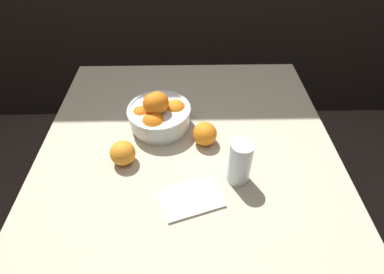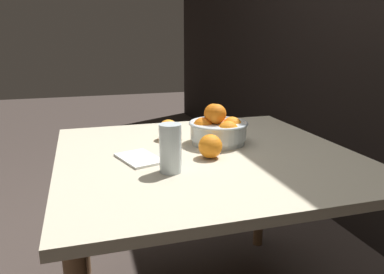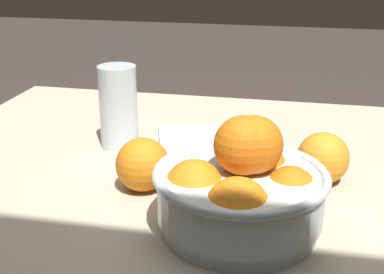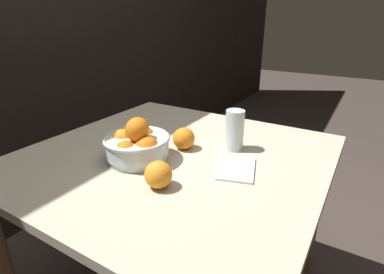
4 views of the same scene
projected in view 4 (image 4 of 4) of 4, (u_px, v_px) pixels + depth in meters
name	position (u px, v px, depth m)	size (l,w,h in m)	color
dining_table	(174.00, 173.00, 1.11)	(1.00, 1.03, 0.70)	#B7AD93
fruit_bowl	(137.00, 144.00, 1.01)	(0.23, 0.23, 0.15)	silver
juice_glass	(234.00, 131.00, 1.09)	(0.07, 0.07, 0.15)	#F4A314
orange_loose_near_bowl	(158.00, 175.00, 0.85)	(0.08, 0.08, 0.08)	orange
orange_loose_front	(184.00, 138.00, 1.10)	(0.08, 0.08, 0.08)	orange
napkin	(237.00, 168.00, 0.97)	(0.17, 0.11, 0.01)	white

